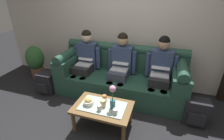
{
  "coord_description": "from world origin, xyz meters",
  "views": [
    {
      "loc": [
        0.73,
        -1.62,
        1.91
      ],
      "look_at": [
        -0.05,
        0.77,
        0.69
      ],
      "focal_mm": 26.41,
      "sensor_mm": 36.0,
      "label": 1
    }
  ],
  "objects_px": {
    "coffee_table": "(103,109)",
    "backpack_left": "(47,83)",
    "person_middle": "(121,63)",
    "couch": "(121,76)",
    "person_right": "(161,68)",
    "cup_far_left": "(99,108)",
    "snack_bowl": "(88,102)",
    "backpack_right": "(196,112)",
    "person_left": "(86,59)",
    "flower_vase": "(113,97)",
    "cup_near_left": "(104,99)",
    "cup_near_right": "(103,103)",
    "cup_far_center": "(115,111)",
    "potted_plant": "(36,61)"
  },
  "relations": [
    {
      "from": "snack_bowl",
      "to": "cup_far_left",
      "type": "xyz_separation_m",
      "value": [
        0.21,
        -0.08,
        0.0
      ]
    },
    {
      "from": "backpack_left",
      "to": "coffee_table",
      "type": "bearing_deg",
      "value": -20.8
    },
    {
      "from": "potted_plant",
      "to": "person_right",
      "type": "bearing_deg",
      "value": -0.52
    },
    {
      "from": "person_left",
      "to": "cup_near_right",
      "type": "bearing_deg",
      "value": -53.04
    },
    {
      "from": "cup_near_right",
      "to": "backpack_right",
      "type": "distance_m",
      "value": 1.45
    },
    {
      "from": "cup_far_center",
      "to": "person_middle",
      "type": "bearing_deg",
      "value": 101.59
    },
    {
      "from": "flower_vase",
      "to": "person_left",
      "type": "bearing_deg",
      "value": 132.06
    },
    {
      "from": "cup_near_right",
      "to": "potted_plant",
      "type": "relative_size",
      "value": 0.14
    },
    {
      "from": "couch",
      "to": "flower_vase",
      "type": "relative_size",
      "value": 6.54
    },
    {
      "from": "snack_bowl",
      "to": "cup_near_left",
      "type": "bearing_deg",
      "value": 32.53
    },
    {
      "from": "cup_near_right",
      "to": "person_left",
      "type": "bearing_deg",
      "value": 126.96
    },
    {
      "from": "cup_near_left",
      "to": "cup_far_left",
      "type": "relative_size",
      "value": 1.32
    },
    {
      "from": "flower_vase",
      "to": "backpack_left",
      "type": "height_order",
      "value": "flower_vase"
    },
    {
      "from": "cup_near_left",
      "to": "flower_vase",
      "type": "bearing_deg",
      "value": -32.27
    },
    {
      "from": "person_right",
      "to": "cup_far_left",
      "type": "distance_m",
      "value": 1.34
    },
    {
      "from": "flower_vase",
      "to": "cup_near_left",
      "type": "height_order",
      "value": "flower_vase"
    },
    {
      "from": "couch",
      "to": "flower_vase",
      "type": "distance_m",
      "value": 1.02
    },
    {
      "from": "coffee_table",
      "to": "backpack_left",
      "type": "bearing_deg",
      "value": 159.2
    },
    {
      "from": "person_middle",
      "to": "backpack_left",
      "type": "distance_m",
      "value": 1.55
    },
    {
      "from": "cup_near_right",
      "to": "backpack_right",
      "type": "xyz_separation_m",
      "value": [
        1.33,
        0.52,
        -0.23
      ]
    },
    {
      "from": "person_left",
      "to": "flower_vase",
      "type": "xyz_separation_m",
      "value": [
        0.89,
        -0.98,
        -0.08
      ]
    },
    {
      "from": "flower_vase",
      "to": "person_middle",
      "type": "bearing_deg",
      "value": 98.95
    },
    {
      "from": "person_left",
      "to": "couch",
      "type": "bearing_deg",
      "value": 0.34
    },
    {
      "from": "coffee_table",
      "to": "flower_vase",
      "type": "bearing_deg",
      "value": -1.24
    },
    {
      "from": "flower_vase",
      "to": "backpack_right",
      "type": "bearing_deg",
      "value": 23.26
    },
    {
      "from": "person_middle",
      "to": "backpack_left",
      "type": "bearing_deg",
      "value": -162.76
    },
    {
      "from": "snack_bowl",
      "to": "backpack_right",
      "type": "bearing_deg",
      "value": 19.11
    },
    {
      "from": "person_left",
      "to": "cup_near_left",
      "type": "distance_m",
      "value": 1.16
    },
    {
      "from": "cup_near_left",
      "to": "backpack_right",
      "type": "xyz_separation_m",
      "value": [
        1.35,
        0.41,
        -0.23
      ]
    },
    {
      "from": "cup_far_center",
      "to": "backpack_right",
      "type": "xyz_separation_m",
      "value": [
        1.12,
        0.61,
        -0.21
      ]
    },
    {
      "from": "person_middle",
      "to": "couch",
      "type": "bearing_deg",
      "value": 90.0
    },
    {
      "from": "person_right",
      "to": "cup_far_left",
      "type": "relative_size",
      "value": 13.79
    },
    {
      "from": "coffee_table",
      "to": "snack_bowl",
      "type": "xyz_separation_m",
      "value": [
        -0.21,
        -0.03,
        0.1
      ]
    },
    {
      "from": "person_middle",
      "to": "cup_near_right",
      "type": "height_order",
      "value": "person_middle"
    },
    {
      "from": "person_middle",
      "to": "person_right",
      "type": "bearing_deg",
      "value": -0.01
    },
    {
      "from": "person_right",
      "to": "potted_plant",
      "type": "relative_size",
      "value": 1.57
    },
    {
      "from": "cup_near_left",
      "to": "backpack_right",
      "type": "distance_m",
      "value": 1.43
    },
    {
      "from": "cup_near_left",
      "to": "cup_far_left",
      "type": "distance_m",
      "value": 0.21
    },
    {
      "from": "person_right",
      "to": "backpack_right",
      "type": "relative_size",
      "value": 2.85
    },
    {
      "from": "flower_vase",
      "to": "cup_near_left",
      "type": "xyz_separation_m",
      "value": [
        -0.16,
        0.1,
        -0.14
      ]
    },
    {
      "from": "person_left",
      "to": "backpack_left",
      "type": "relative_size",
      "value": 2.88
    },
    {
      "from": "person_middle",
      "to": "potted_plant",
      "type": "height_order",
      "value": "person_middle"
    },
    {
      "from": "person_left",
      "to": "cup_near_left",
      "type": "bearing_deg",
      "value": -50.54
    },
    {
      "from": "backpack_right",
      "to": "cup_near_right",
      "type": "bearing_deg",
      "value": -158.85
    },
    {
      "from": "couch",
      "to": "snack_bowl",
      "type": "xyz_separation_m",
      "value": [
        -0.21,
        -1.02,
        0.06
      ]
    },
    {
      "from": "couch",
      "to": "coffee_table",
      "type": "xyz_separation_m",
      "value": [
        0.0,
        -0.99,
        -0.04
      ]
    },
    {
      "from": "cup_far_center",
      "to": "backpack_left",
      "type": "bearing_deg",
      "value": 158.55
    },
    {
      "from": "snack_bowl",
      "to": "flower_vase",
      "type": "bearing_deg",
      "value": 4.4
    },
    {
      "from": "flower_vase",
      "to": "couch",
      "type": "bearing_deg",
      "value": 98.91
    },
    {
      "from": "person_right",
      "to": "snack_bowl",
      "type": "distance_m",
      "value": 1.4
    }
  ]
}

